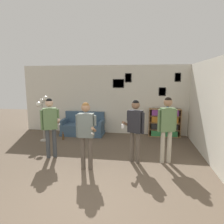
{
  "coord_description": "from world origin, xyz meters",
  "views": [
    {
      "loc": [
        0.99,
        -3.0,
        2.19
      ],
      "look_at": [
        0.15,
        2.4,
        1.27
      ],
      "focal_mm": 32.0,
      "sensor_mm": 36.0,
      "label": 1
    }
  ],
  "objects": [
    {
      "name": "wall_right",
      "position": [
        2.74,
        2.4,
        1.35
      ],
      "size": [
        0.06,
        7.19,
        2.7
      ],
      "color": "silver",
      "rests_on": "ground_plane"
    },
    {
      "name": "floor_lamp",
      "position": [
        -2.45,
        3.4,
        1.22
      ],
      "size": [
        0.39,
        0.42,
        1.6
      ],
      "color": "#ADA89E",
      "rests_on": "ground_plane"
    },
    {
      "name": "ground_plane",
      "position": [
        0.0,
        0.0,
        0.0
      ],
      "size": [
        20.0,
        20.0,
        0.0
      ],
      "primitive_type": "plane",
      "color": "brown"
    },
    {
      "name": "person_player_foreground_center",
      "position": [
        -0.33,
        1.45,
        1.0
      ],
      "size": [
        0.5,
        0.44,
        1.64
      ],
      "color": "brown",
      "rests_on": "ground_plane"
    },
    {
      "name": "person_player_foreground_left",
      "position": [
        -1.5,
        2.0,
        1.02
      ],
      "size": [
        0.59,
        0.38,
        1.66
      ],
      "color": "#3D4247",
      "rests_on": "ground_plane"
    },
    {
      "name": "bookshelf",
      "position": [
        1.82,
        4.6,
        0.53
      ],
      "size": [
        1.18,
        0.3,
        1.06
      ],
      "color": "olive",
      "rests_on": "ground_plane"
    },
    {
      "name": "person_spectator_near_bookshelf",
      "position": [
        1.61,
        2.14,
        1.07
      ],
      "size": [
        0.49,
        0.28,
        1.73
      ],
      "color": "#B7AD99",
      "rests_on": "ground_plane"
    },
    {
      "name": "bottle_on_floor",
      "position": [
        -1.83,
        3.61,
        0.11
      ],
      "size": [
        0.07,
        0.07,
        0.29
      ],
      "color": "brown",
      "rests_on": "ground_plane"
    },
    {
      "name": "couch",
      "position": [
        -1.32,
        4.4,
        0.29
      ],
      "size": [
        1.65,
        0.8,
        0.87
      ],
      "color": "#3D5670",
      "rests_on": "ground_plane"
    },
    {
      "name": "wall_back",
      "position": [
        0.01,
        4.82,
        1.36
      ],
      "size": [
        7.82,
        0.08,
        2.7
      ],
      "color": "silver",
      "rests_on": "ground_plane"
    },
    {
      "name": "person_watcher_holding_cup",
      "position": [
        0.81,
        2.04,
        1.01
      ],
      "size": [
        0.58,
        0.36,
        1.65
      ],
      "color": "brown",
      "rests_on": "ground_plane"
    },
    {
      "name": "drinking_cup",
      "position": [
        1.9,
        4.6,
        1.12
      ],
      "size": [
        0.07,
        0.07,
        0.12
      ],
      "color": "blue",
      "rests_on": "bookshelf"
    }
  ]
}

